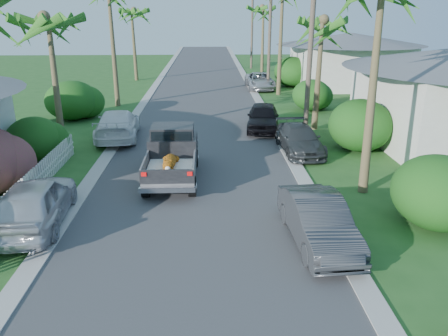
{
  "coord_description": "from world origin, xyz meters",
  "views": [
    {
      "loc": [
        0.49,
        -9.23,
        6.49
      ],
      "look_at": [
        1.0,
        4.77,
        1.4
      ],
      "focal_mm": 35.0,
      "sensor_mm": 36.0,
      "label": 1
    }
  ],
  "objects_px": {
    "pickup_truck": "(173,152)",
    "palm_l_b": "(47,18)",
    "parked_car_rf": "(263,117)",
    "utility_pole_d": "(252,27)",
    "utility_pole_b": "(310,50)",
    "utility_pole_c": "(270,34)",
    "palm_r_b": "(322,21)",
    "palm_r_d": "(264,7)",
    "parked_car_ln": "(35,203)",
    "parked_car_rd": "(260,81)",
    "parked_car_rn": "(318,221)",
    "parked_car_lf": "(118,125)",
    "palm_l_d": "(132,10)",
    "parked_car_rm": "(299,140)",
    "house_right_far": "(348,62)"
  },
  "relations": [
    {
      "from": "parked_car_rd",
      "to": "house_right_far",
      "type": "relative_size",
      "value": 0.54
    },
    {
      "from": "parked_car_rf",
      "to": "parked_car_ln",
      "type": "bearing_deg",
      "value": -118.93
    },
    {
      "from": "parked_car_ln",
      "to": "utility_pole_b",
      "type": "distance_m",
      "value": 14.73
    },
    {
      "from": "parked_car_rf",
      "to": "utility_pole_d",
      "type": "bearing_deg",
      "value": 93.8
    },
    {
      "from": "palm_l_b",
      "to": "utility_pole_d",
      "type": "bearing_deg",
      "value": 68.2
    },
    {
      "from": "parked_car_rn",
      "to": "utility_pole_c",
      "type": "xyz_separation_m",
      "value": [
        1.96,
        25.95,
        3.9
      ]
    },
    {
      "from": "parked_car_lf",
      "to": "palm_l_b",
      "type": "bearing_deg",
      "value": 26.35
    },
    {
      "from": "utility_pole_c",
      "to": "palm_r_d",
      "type": "bearing_deg",
      "value": 85.71
    },
    {
      "from": "utility_pole_b",
      "to": "utility_pole_c",
      "type": "relative_size",
      "value": 1.0
    },
    {
      "from": "pickup_truck",
      "to": "palm_l_b",
      "type": "relative_size",
      "value": 0.69
    },
    {
      "from": "pickup_truck",
      "to": "parked_car_rf",
      "type": "xyz_separation_m",
      "value": [
        4.59,
        7.16,
        -0.27
      ]
    },
    {
      "from": "palm_l_d",
      "to": "parked_car_rf",
      "type": "bearing_deg",
      "value": -62.01
    },
    {
      "from": "palm_r_d",
      "to": "parked_car_ln",
      "type": "bearing_deg",
      "value": -107.49
    },
    {
      "from": "pickup_truck",
      "to": "palm_l_b",
      "type": "xyz_separation_m",
      "value": [
        -5.81,
        4.16,
        5.14
      ]
    },
    {
      "from": "palm_r_b",
      "to": "utility_pole_d",
      "type": "relative_size",
      "value": 0.8
    },
    {
      "from": "parked_car_rf",
      "to": "parked_car_rd",
      "type": "bearing_deg",
      "value": 92.07
    },
    {
      "from": "pickup_truck",
      "to": "palm_r_b",
      "type": "height_order",
      "value": "palm_r_b"
    },
    {
      "from": "palm_l_b",
      "to": "utility_pole_c",
      "type": "relative_size",
      "value": 0.82
    },
    {
      "from": "parked_car_lf",
      "to": "palm_l_d",
      "type": "relative_size",
      "value": 0.67
    },
    {
      "from": "palm_r_b",
      "to": "parked_car_rd",
      "type": "bearing_deg",
      "value": 96.67
    },
    {
      "from": "pickup_truck",
      "to": "utility_pole_d",
      "type": "distance_m",
      "value": 35.95
    },
    {
      "from": "parked_car_rn",
      "to": "parked_car_rd",
      "type": "xyz_separation_m",
      "value": [
        1.36,
        26.66,
        -0.02
      ]
    },
    {
      "from": "parked_car_ln",
      "to": "palm_r_d",
      "type": "distance_m",
      "value": 38.72
    },
    {
      "from": "palm_l_b",
      "to": "palm_l_d",
      "type": "bearing_deg",
      "value": 89.22
    },
    {
      "from": "parked_car_rf",
      "to": "palm_l_b",
      "type": "xyz_separation_m",
      "value": [
        -10.4,
        -3.0,
        5.41
      ]
    },
    {
      "from": "parked_car_rm",
      "to": "palm_r_b",
      "type": "bearing_deg",
      "value": 64.19
    },
    {
      "from": "palm_r_b",
      "to": "parked_car_rn",
      "type": "bearing_deg",
      "value": -102.89
    },
    {
      "from": "utility_pole_b",
      "to": "parked_car_ln",
      "type": "bearing_deg",
      "value": -138.16
    },
    {
      "from": "palm_l_d",
      "to": "house_right_far",
      "type": "relative_size",
      "value": 0.86
    },
    {
      "from": "palm_l_b",
      "to": "utility_pole_d",
      "type": "height_order",
      "value": "utility_pole_d"
    },
    {
      "from": "parked_car_rn",
      "to": "utility_pole_b",
      "type": "xyz_separation_m",
      "value": [
        1.96,
        10.95,
        3.9
      ]
    },
    {
      "from": "parked_car_ln",
      "to": "palm_r_d",
      "type": "bearing_deg",
      "value": -112.16
    },
    {
      "from": "utility_pole_b",
      "to": "utility_pole_c",
      "type": "distance_m",
      "value": 15.0
    },
    {
      "from": "parked_car_rn",
      "to": "pickup_truck",
      "type": "bearing_deg",
      "value": 124.53
    },
    {
      "from": "parked_car_rf",
      "to": "utility_pole_d",
      "type": "distance_m",
      "value": 28.34
    },
    {
      "from": "pickup_truck",
      "to": "palm_l_b",
      "type": "distance_m",
      "value": 8.8
    },
    {
      "from": "palm_l_b",
      "to": "utility_pole_b",
      "type": "bearing_deg",
      "value": 4.61
    },
    {
      "from": "utility_pole_c",
      "to": "parked_car_rd",
      "type": "bearing_deg",
      "value": 130.06
    },
    {
      "from": "parked_car_rf",
      "to": "utility_pole_c",
      "type": "xyz_separation_m",
      "value": [
        2.0,
        13.0,
        3.86
      ]
    },
    {
      "from": "palm_r_b",
      "to": "utility_pole_c",
      "type": "relative_size",
      "value": 0.8
    },
    {
      "from": "parked_car_lf",
      "to": "utility_pole_d",
      "type": "xyz_separation_m",
      "value": [
        9.94,
        29.48,
        3.85
      ]
    },
    {
      "from": "palm_l_d",
      "to": "palm_r_b",
      "type": "distance_m",
      "value": 23.08
    },
    {
      "from": "parked_car_rf",
      "to": "palm_l_d",
      "type": "xyz_separation_m",
      "value": [
        -10.1,
        19.0,
        5.7
      ]
    },
    {
      "from": "utility_pole_b",
      "to": "utility_pole_d",
      "type": "bearing_deg",
      "value": 90.0
    },
    {
      "from": "parked_car_rf",
      "to": "palm_l_d",
      "type": "bearing_deg",
      "value": 125.88
    },
    {
      "from": "parked_car_rn",
      "to": "palm_r_d",
      "type": "xyz_separation_m",
      "value": [
        2.86,
        37.95,
        6.04
      ]
    },
    {
      "from": "utility_pole_d",
      "to": "palm_r_b",
      "type": "bearing_deg",
      "value": -87.95
    },
    {
      "from": "palm_l_d",
      "to": "house_right_far",
      "type": "bearing_deg",
      "value": -11.59
    },
    {
      "from": "parked_car_lf",
      "to": "palm_r_d",
      "type": "height_order",
      "value": "palm_r_d"
    },
    {
      "from": "parked_car_rm",
      "to": "palm_r_d",
      "type": "bearing_deg",
      "value": 83.49
    }
  ]
}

